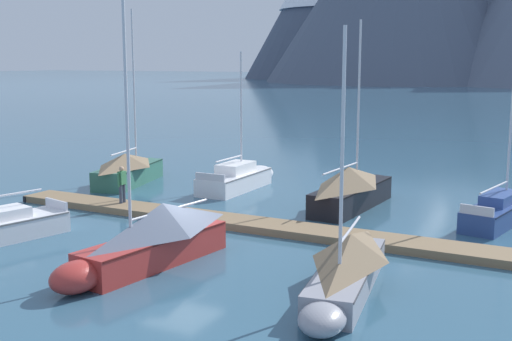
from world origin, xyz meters
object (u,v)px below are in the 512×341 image
(sailboat_nearest_berth, at_px, (130,168))
(sailboat_end_of_dock, at_px, (503,208))
(sailboat_mid_dock_starboard, at_px, (151,238))
(sailboat_far_berth, at_px, (353,187))
(person_on_dock, at_px, (122,182))
(sailboat_mid_dock_port, at_px, (239,178))
(sailboat_outer_slip, at_px, (347,266))

(sailboat_nearest_berth, bearing_deg, sailboat_end_of_dock, 1.07)
(sailboat_nearest_berth, distance_m, sailboat_mid_dock_starboard, 15.09)
(sailboat_far_berth, relative_size, person_on_dock, 5.05)
(sailboat_mid_dock_port, distance_m, sailboat_far_berth, 7.10)
(sailboat_nearest_berth, distance_m, sailboat_far_berth, 12.95)
(sailboat_nearest_berth, distance_m, sailboat_end_of_dock, 19.43)
(sailboat_mid_dock_port, xyz_separation_m, person_on_dock, (-2.37, -6.80, 0.69))
(sailboat_nearest_berth, relative_size, sailboat_outer_slip, 1.25)
(sailboat_mid_dock_port, bearing_deg, sailboat_mid_dock_starboard, -73.71)
(sailboat_outer_slip, bearing_deg, sailboat_mid_dock_starboard, -173.73)
(sailboat_nearest_berth, distance_m, sailboat_outer_slip, 19.57)
(sailboat_far_berth, distance_m, sailboat_outer_slip, 11.10)
(sailboat_mid_dock_port, distance_m, person_on_dock, 7.23)
(sailboat_mid_dock_port, relative_size, sailboat_outer_slip, 0.94)
(sailboat_outer_slip, height_order, person_on_dock, sailboat_outer_slip)
(sailboat_mid_dock_port, distance_m, sailboat_end_of_dock, 13.42)
(sailboat_mid_dock_starboard, relative_size, person_on_dock, 5.23)
(sailboat_far_berth, bearing_deg, sailboat_mid_dock_starboard, -105.35)
(sailboat_mid_dock_starboard, relative_size, sailboat_far_berth, 1.04)
(sailboat_mid_dock_starboard, bearing_deg, sailboat_end_of_dock, 50.92)
(sailboat_mid_dock_starboard, distance_m, person_on_dock, 8.72)
(sailboat_far_berth, xyz_separation_m, person_on_dock, (-9.25, -5.10, 0.30))
(sailboat_mid_dock_starboard, distance_m, sailboat_outer_slip, 6.56)
(sailboat_nearest_berth, relative_size, sailboat_end_of_dock, 1.19)
(sailboat_nearest_berth, bearing_deg, sailboat_mid_dock_port, 14.22)
(sailboat_outer_slip, bearing_deg, sailboat_far_berth, 107.98)
(sailboat_mid_dock_port, bearing_deg, sailboat_far_berth, -13.81)
(sailboat_far_berth, bearing_deg, sailboat_end_of_dock, 4.56)
(sailboat_outer_slip, bearing_deg, sailboat_end_of_dock, 74.58)
(sailboat_outer_slip, distance_m, person_on_dock, 13.81)
(sailboat_outer_slip, bearing_deg, sailboat_nearest_berth, 146.81)
(sailboat_nearest_berth, height_order, sailboat_mid_dock_port, sailboat_nearest_berth)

